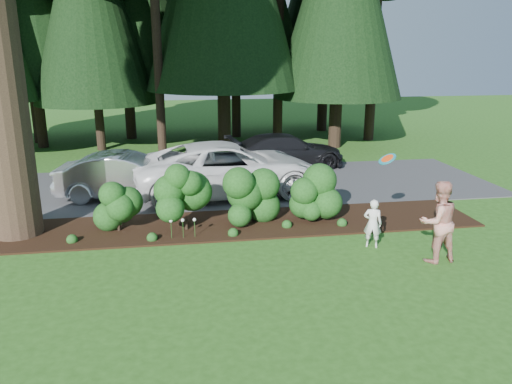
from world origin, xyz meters
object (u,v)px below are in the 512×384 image
car_silver_wagon (128,176)px  adult (438,222)px  car_white_suv (229,169)px  child (373,223)px  frisbee (387,159)px  car_dark_suv (286,151)px

car_silver_wagon → adult: bearing=-122.7°
car_white_suv → child: size_ratio=5.13×
child → car_silver_wagon: bearing=-15.1°
car_silver_wagon → frisbee: bearing=-118.8°
car_white_suv → child: (2.98, -5.21, -0.29)m
car_white_suv → car_dark_suv: bearing=-43.8°
car_white_suv → car_dark_suv: size_ratio=1.30×
frisbee → car_dark_suv: bearing=94.5°
adult → frisbee: 1.95m
adult → frisbee: size_ratio=4.31×
child → frisbee: (0.40, 0.31, 1.55)m
car_dark_suv → frisbee: bearing=177.0°
car_silver_wagon → car_dark_suv: (6.03, 3.44, -0.04)m
car_silver_wagon → child: size_ratio=3.68×
car_white_suv → car_dark_suv: (2.73, 3.47, -0.18)m
adult → car_dark_suv: bearing=-87.6°
car_dark_suv → frisbee: size_ratio=10.90×
car_dark_suv → adult: adult is taller
car_white_suv → car_dark_suv: 4.42m
car_dark_suv → child: 8.68m
car_white_suv → car_dark_suv: car_white_suv is taller
car_silver_wagon → adult: size_ratio=2.36×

